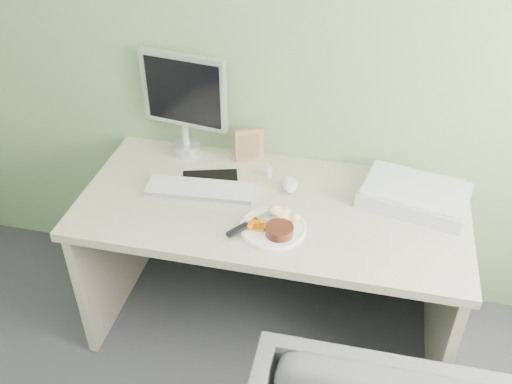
% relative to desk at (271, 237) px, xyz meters
% --- Properties ---
extents(wall_back, '(3.50, 0.00, 3.50)m').
position_rel_desk_xyz_m(wall_back, '(0.00, 0.38, 0.80)').
color(wall_back, '#6E8A61').
rests_on(wall_back, floor).
extents(desk, '(1.60, 0.75, 0.73)m').
position_rel_desk_xyz_m(desk, '(0.00, 0.00, 0.00)').
color(desk, beige).
rests_on(desk, floor).
extents(plate, '(0.26, 0.26, 0.01)m').
position_rel_desk_xyz_m(plate, '(0.04, -0.16, 0.19)').
color(plate, white).
rests_on(plate, desk).
extents(steak, '(0.14, 0.14, 0.03)m').
position_rel_desk_xyz_m(steak, '(0.07, -0.19, 0.21)').
color(steak, black).
rests_on(steak, plate).
extents(potato_pile, '(0.13, 0.11, 0.06)m').
position_rel_desk_xyz_m(potato_pile, '(0.06, -0.11, 0.23)').
color(potato_pile, tan).
rests_on(potato_pile, plate).
extents(carrot_heap, '(0.07, 0.07, 0.04)m').
position_rel_desk_xyz_m(carrot_heap, '(-0.02, -0.18, 0.22)').
color(carrot_heap, orange).
rests_on(carrot_heap, plate).
extents(steak_knife, '(0.17, 0.22, 0.02)m').
position_rel_desk_xyz_m(steak_knife, '(-0.06, -0.19, 0.21)').
color(steak_knife, silver).
rests_on(steak_knife, plate).
extents(mousepad, '(0.29, 0.27, 0.00)m').
position_rel_desk_xyz_m(mousepad, '(-0.29, 0.08, 0.18)').
color(mousepad, black).
rests_on(mousepad, desk).
extents(keyboard, '(0.46, 0.17, 0.02)m').
position_rel_desk_xyz_m(keyboard, '(-0.31, 0.01, 0.20)').
color(keyboard, white).
rests_on(keyboard, desk).
extents(computer_mouse, '(0.09, 0.13, 0.04)m').
position_rel_desk_xyz_m(computer_mouse, '(0.05, 0.13, 0.20)').
color(computer_mouse, white).
rests_on(computer_mouse, desk).
extents(photo_frame, '(0.13, 0.06, 0.16)m').
position_rel_desk_xyz_m(photo_frame, '(-0.16, 0.30, 0.26)').
color(photo_frame, '#9F774A').
rests_on(photo_frame, desk).
extents(eyedrop_bottle, '(0.02, 0.02, 0.07)m').
position_rel_desk_xyz_m(eyedrop_bottle, '(-0.05, 0.19, 0.21)').
color(eyedrop_bottle, white).
rests_on(eyedrop_bottle, desk).
extents(scanner, '(0.47, 0.37, 0.07)m').
position_rel_desk_xyz_m(scanner, '(0.57, 0.14, 0.22)').
color(scanner, silver).
rests_on(scanner, desk).
extents(monitor, '(0.40, 0.13, 0.48)m').
position_rel_desk_xyz_m(monitor, '(-0.46, 0.31, 0.45)').
color(monitor, silver).
rests_on(monitor, desk).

